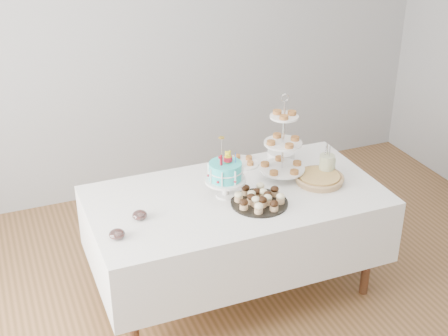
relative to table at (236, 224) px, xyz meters
name	(u,v)px	position (x,y,z in m)	size (l,w,h in m)	color
floor	(253,315)	(0.00, -0.30, -0.54)	(5.00, 5.00, 0.00)	brown
walls	(258,130)	(0.00, -0.30, 0.81)	(5.04, 4.04, 2.70)	#A4A7AA
table	(236,224)	(0.00, 0.00, 0.00)	(1.92, 1.02, 0.77)	white
birthday_cake	(225,181)	(-0.07, 0.01, 0.34)	(0.27, 0.27, 0.41)	white
cupcake_tray	(259,198)	(0.09, -0.16, 0.27)	(0.37, 0.37, 0.08)	black
pie	(319,178)	(0.59, -0.06, 0.26)	(0.33, 0.33, 0.05)	tan
tiered_stand	(283,144)	(0.38, 0.11, 0.48)	(0.31, 0.31, 0.61)	silver
plate_stack	(281,156)	(0.49, 0.33, 0.27)	(0.20, 0.20, 0.08)	white
pastry_plate	(241,162)	(0.21, 0.40, 0.24)	(0.26, 0.26, 0.04)	white
jam_bowl_a	(117,234)	(-0.84, -0.22, 0.25)	(0.09, 0.09, 0.06)	silver
jam_bowl_b	(140,215)	(-0.66, -0.06, 0.25)	(0.09, 0.09, 0.06)	silver
utensil_pitcher	(327,165)	(0.68, 0.01, 0.31)	(0.11, 0.10, 0.24)	silver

